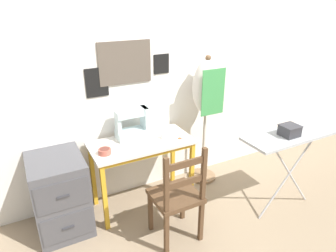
{
  "coord_description": "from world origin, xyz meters",
  "views": [
    {
      "loc": [
        -0.97,
        -2.18,
        2.01
      ],
      "look_at": [
        0.28,
        0.22,
        0.83
      ],
      "focal_mm": 32.0,
      "sensor_mm": 36.0,
      "label": 1
    }
  ],
  "objects_px": {
    "dress_form": "(206,94)",
    "storage_box": "(290,130)",
    "fabric_bowl": "(105,151)",
    "ironing_board": "(296,137)",
    "thread_spool_near_machine": "(162,136)",
    "wooden_chair": "(177,197)",
    "sewing_machine": "(136,123)",
    "filing_cabinet": "(60,194)",
    "scissors": "(182,139)"
  },
  "relations": [
    {
      "from": "scissors",
      "to": "dress_form",
      "type": "distance_m",
      "value": 0.59
    },
    {
      "from": "filing_cabinet",
      "to": "wooden_chair",
      "type": "bearing_deg",
      "value": -34.64
    },
    {
      "from": "scissors",
      "to": "sewing_machine",
      "type": "bearing_deg",
      "value": 144.64
    },
    {
      "from": "sewing_machine",
      "to": "scissors",
      "type": "distance_m",
      "value": 0.48
    },
    {
      "from": "fabric_bowl",
      "to": "scissors",
      "type": "xyz_separation_m",
      "value": [
        0.77,
        -0.05,
        -0.02
      ]
    },
    {
      "from": "fabric_bowl",
      "to": "dress_form",
      "type": "bearing_deg",
      "value": 8.63
    },
    {
      "from": "ironing_board",
      "to": "scissors",
      "type": "bearing_deg",
      "value": 143.32
    },
    {
      "from": "dress_form",
      "to": "thread_spool_near_machine",
      "type": "bearing_deg",
      "value": -167.18
    },
    {
      "from": "thread_spool_near_machine",
      "to": "wooden_chair",
      "type": "distance_m",
      "value": 0.66
    },
    {
      "from": "fabric_bowl",
      "to": "storage_box",
      "type": "bearing_deg",
      "value": -25.35
    },
    {
      "from": "fabric_bowl",
      "to": "ironing_board",
      "type": "distance_m",
      "value": 1.76
    },
    {
      "from": "filing_cabinet",
      "to": "ironing_board",
      "type": "relative_size",
      "value": 0.67
    },
    {
      "from": "fabric_bowl",
      "to": "filing_cabinet",
      "type": "distance_m",
      "value": 0.57
    },
    {
      "from": "sewing_machine",
      "to": "fabric_bowl",
      "type": "bearing_deg",
      "value": -151.76
    },
    {
      "from": "filing_cabinet",
      "to": "storage_box",
      "type": "distance_m",
      "value": 2.14
    },
    {
      "from": "scissors",
      "to": "wooden_chair",
      "type": "distance_m",
      "value": 0.63
    },
    {
      "from": "fabric_bowl",
      "to": "dress_form",
      "type": "xyz_separation_m",
      "value": [
        1.2,
        0.18,
        0.31
      ]
    },
    {
      "from": "dress_form",
      "to": "storage_box",
      "type": "bearing_deg",
      "value": -71.75
    },
    {
      "from": "storage_box",
      "to": "wooden_chair",
      "type": "bearing_deg",
      "value": 169.89
    },
    {
      "from": "sewing_machine",
      "to": "wooden_chair",
      "type": "xyz_separation_m",
      "value": [
        0.06,
        -0.73,
        -0.42
      ]
    },
    {
      "from": "wooden_chair",
      "to": "filing_cabinet",
      "type": "relative_size",
      "value": 1.27
    },
    {
      "from": "thread_spool_near_machine",
      "to": "wooden_chair",
      "type": "relative_size",
      "value": 0.05
    },
    {
      "from": "fabric_bowl",
      "to": "ironing_board",
      "type": "xyz_separation_m",
      "value": [
        1.62,
        -0.69,
        0.07
      ]
    },
    {
      "from": "fabric_bowl",
      "to": "filing_cabinet",
      "type": "bearing_deg",
      "value": 168.65
    },
    {
      "from": "wooden_chair",
      "to": "storage_box",
      "type": "height_order",
      "value": "storage_box"
    },
    {
      "from": "sewing_machine",
      "to": "scissors",
      "type": "relative_size",
      "value": 3.4
    },
    {
      "from": "fabric_bowl",
      "to": "storage_box",
      "type": "xyz_separation_m",
      "value": [
        1.49,
        -0.71,
        0.18
      ]
    },
    {
      "from": "wooden_chair",
      "to": "filing_cabinet",
      "type": "xyz_separation_m",
      "value": [
        -0.88,
        0.61,
        -0.07
      ]
    },
    {
      "from": "thread_spool_near_machine",
      "to": "storage_box",
      "type": "bearing_deg",
      "value": -40.21
    },
    {
      "from": "wooden_chair",
      "to": "dress_form",
      "type": "bearing_deg",
      "value": 43.46
    },
    {
      "from": "sewing_machine",
      "to": "scissors",
      "type": "bearing_deg",
      "value": -35.36
    },
    {
      "from": "sewing_machine",
      "to": "dress_form",
      "type": "relative_size",
      "value": 0.26
    },
    {
      "from": "sewing_machine",
      "to": "scissors",
      "type": "xyz_separation_m",
      "value": [
        0.37,
        -0.27,
        -0.14
      ]
    },
    {
      "from": "filing_cabinet",
      "to": "fabric_bowl",
      "type": "bearing_deg",
      "value": -11.35
    },
    {
      "from": "sewing_machine",
      "to": "filing_cabinet",
      "type": "height_order",
      "value": "sewing_machine"
    },
    {
      "from": "scissors",
      "to": "dress_form",
      "type": "relative_size",
      "value": 0.08
    },
    {
      "from": "filing_cabinet",
      "to": "ironing_board",
      "type": "distance_m",
      "value": 2.23
    },
    {
      "from": "filing_cabinet",
      "to": "scissors",
      "type": "bearing_deg",
      "value": -6.66
    },
    {
      "from": "sewing_machine",
      "to": "storage_box",
      "type": "relative_size",
      "value": 2.35
    },
    {
      "from": "ironing_board",
      "to": "storage_box",
      "type": "bearing_deg",
      "value": -172.38
    },
    {
      "from": "sewing_machine",
      "to": "thread_spool_near_machine",
      "type": "bearing_deg",
      "value": -38.64
    },
    {
      "from": "dress_form",
      "to": "storage_box",
      "type": "distance_m",
      "value": 0.94
    },
    {
      "from": "dress_form",
      "to": "ironing_board",
      "type": "height_order",
      "value": "dress_form"
    },
    {
      "from": "fabric_bowl",
      "to": "thread_spool_near_machine",
      "type": "relative_size",
      "value": 2.6
    },
    {
      "from": "sewing_machine",
      "to": "storage_box",
      "type": "bearing_deg",
      "value": -39.92
    },
    {
      "from": "storage_box",
      "to": "thread_spool_near_machine",
      "type": "bearing_deg",
      "value": 139.79
    },
    {
      "from": "sewing_machine",
      "to": "scissors",
      "type": "height_order",
      "value": "sewing_machine"
    },
    {
      "from": "thread_spool_near_machine",
      "to": "fabric_bowl",
      "type": "bearing_deg",
      "value": -175.62
    },
    {
      "from": "wooden_chair",
      "to": "storage_box",
      "type": "relative_size",
      "value": 5.74
    },
    {
      "from": "dress_form",
      "to": "fabric_bowl",
      "type": "bearing_deg",
      "value": -171.37
    }
  ]
}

